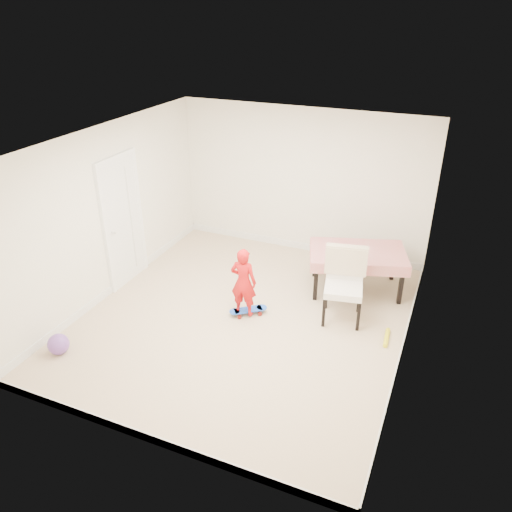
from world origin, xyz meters
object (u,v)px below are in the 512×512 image
at_px(child, 244,284).
at_px(balloon, 58,344).
at_px(dining_table, 356,270).
at_px(skateboard, 248,312).
at_px(dining_chair, 344,287).

bearing_deg(child, balloon, 39.41).
bearing_deg(dining_table, skateboard, -151.72).
xyz_separation_m(dining_table, child, (-1.33, -1.38, 0.19)).
distance_m(dining_chair, balloon, 3.94).
relative_size(dining_chair, balloon, 3.85).
relative_size(dining_table, child, 1.39).
bearing_deg(skateboard, balloon, -174.86).
xyz_separation_m(dining_table, skateboard, (-1.29, -1.33, -0.30)).
distance_m(child, balloon, 2.60).
xyz_separation_m(child, balloon, (-1.88, -1.76, -0.39)).
height_order(skateboard, child, child).
relative_size(child, balloon, 3.77).
height_order(dining_chair, child, dining_chair).
bearing_deg(dining_chair, dining_table, 79.27).
bearing_deg(dining_table, balloon, -153.39).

